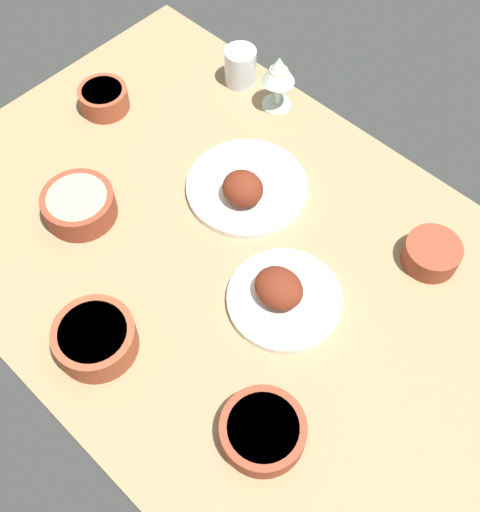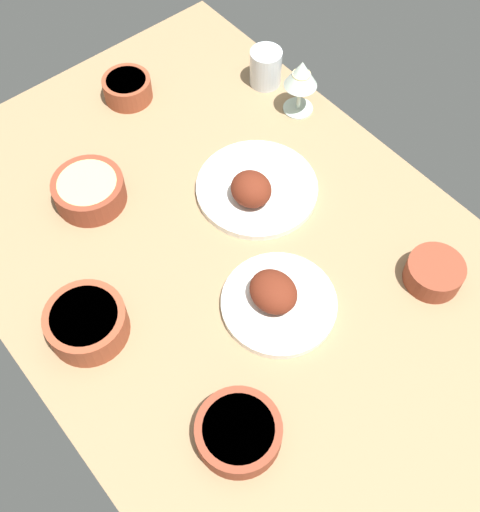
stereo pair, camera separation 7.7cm
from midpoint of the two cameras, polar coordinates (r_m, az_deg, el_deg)
dining_table at (r=127.60cm, az=1.73°, el=-1.04°), size 140.00×90.00×4.00cm
plate_center_main at (r=119.59cm, az=5.18°, el=-3.98°), size 22.14×22.14×7.39cm
plate_near_viewer at (r=134.06cm, az=3.02°, el=6.03°), size 26.02×26.02×7.99cm
bowl_soup at (r=118.02cm, az=-11.87°, el=-5.99°), size 15.00×15.00×6.27cm
bowl_sauce at (r=154.67cm, az=-8.69°, el=14.74°), size 11.33×11.33×5.45cm
bowl_pasta at (r=128.15cm, az=18.80°, el=-1.48°), size 11.14×11.14×5.05cm
bowl_cream at (r=109.22cm, az=1.96°, el=-15.69°), size 14.71×14.71×4.52cm
bowl_potatoes at (r=134.99cm, az=-11.88°, el=5.76°), size 15.00×15.00×5.79cm
wine_glass at (r=146.40cm, az=7.11°, el=15.72°), size 7.60×7.60×14.00cm
water_tumbler at (r=156.12cm, az=3.80°, el=16.57°), size 7.58×7.58×9.00cm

